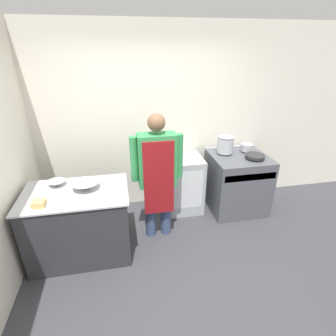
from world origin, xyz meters
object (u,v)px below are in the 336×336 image
fridge_unit (180,184)px  plastic_tub (39,203)px  sauce_pot (247,147)px  person_cook (157,171)px  stove (237,182)px  saute_pan (255,156)px  mixing_bowl (85,186)px  stock_pot (225,144)px

fridge_unit → plastic_tub: 2.03m
fridge_unit → sauce_pot: (1.03, -0.00, 0.53)m
fridge_unit → person_cook: bearing=-127.9°
stove → saute_pan: (0.17, -0.14, 0.48)m
mixing_bowl → plastic_tub: bearing=-148.4°
fridge_unit → mixing_bowl: 1.54m
stove → mixing_bowl: size_ratio=2.88×
stock_pot → saute_pan: (0.35, -0.27, -0.11)m
fridge_unit → stock_pot: size_ratio=3.27×
stove → plastic_tub: size_ratio=7.27×
person_cook → saute_pan: person_cook is taller
sauce_pot → fridge_unit: bearing=180.0°
fridge_unit → mixing_bowl: bearing=-152.2°
fridge_unit → stock_pot: (0.68, -0.00, 0.61)m
plastic_tub → sauce_pot: (2.77, 0.95, 0.06)m
stove → mixing_bowl: 2.27m
fridge_unit → mixing_bowl: size_ratio=2.75×
plastic_tub → stock_pot: 2.60m
stove → person_cook: (-1.30, -0.42, 0.51)m
mixing_bowl → saute_pan: (2.32, 0.41, 0.02)m
fridge_unit → saute_pan: size_ratio=3.14×
stove → fridge_unit: size_ratio=1.05×
saute_pan → sauce_pot: sauce_pot is taller
mixing_bowl → stock_pot: (1.97, 0.68, 0.13)m
stove → fridge_unit: bearing=170.9°
mixing_bowl → fridge_unit: bearing=27.8°
person_cook → stock_pot: (1.12, 0.56, 0.09)m
person_cook → stove: bearing=17.9°
plastic_tub → fridge_unit: bearing=28.8°
person_cook → sauce_pot: bearing=20.8°
person_cook → fridge_unit: bearing=52.1°
plastic_tub → sauce_pot: bearing=19.0°
stove → sauce_pot: 0.56m
person_cook → sauce_pot: 1.57m
fridge_unit → saute_pan: (1.03, -0.28, 0.49)m
sauce_pot → plastic_tub: bearing=-161.0°
plastic_tub → stock_pot: (2.42, 0.95, 0.14)m
fridge_unit → person_cook: size_ratio=0.52×
plastic_tub → saute_pan: bearing=13.8°
mixing_bowl → sauce_pot: (2.32, 0.68, 0.05)m
fridge_unit → sauce_pot: 1.16m
person_cook → plastic_tub: (-1.30, -0.40, -0.06)m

